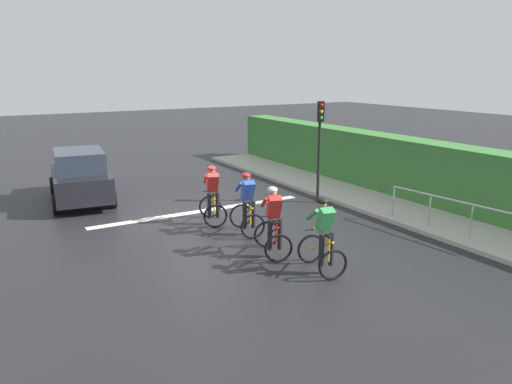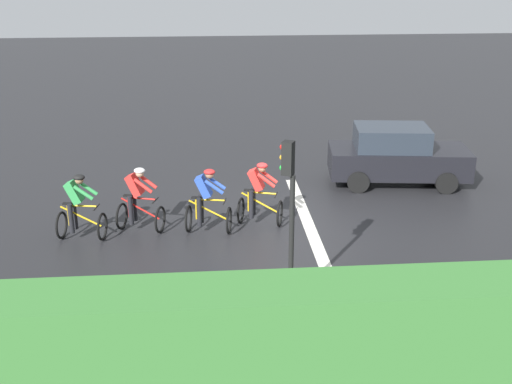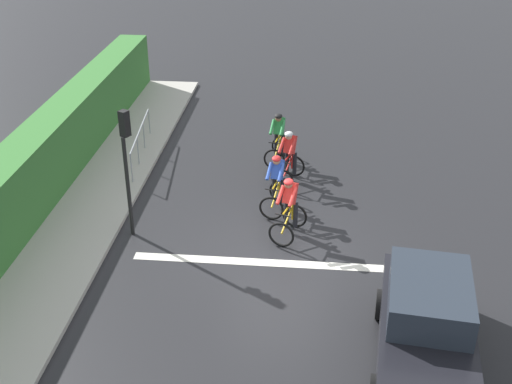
{
  "view_description": "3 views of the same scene",
  "coord_description": "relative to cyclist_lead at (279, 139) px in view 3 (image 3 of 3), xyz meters",
  "views": [
    {
      "loc": [
        5.94,
        13.03,
        4.29
      ],
      "look_at": [
        -0.88,
        1.44,
        0.92
      ],
      "focal_mm": 34.15,
      "sensor_mm": 36.0,
      "label": 1
    },
    {
      "loc": [
        -14.85,
        2.11,
        6.55
      ],
      "look_at": [
        -0.02,
        0.89,
        0.96
      ],
      "focal_mm": 44.76,
      "sensor_mm": 36.0,
      "label": 2
    },
    {
      "loc": [
        0.67,
        -13.33,
        8.75
      ],
      "look_at": [
        -0.68,
        1.18,
        1.03
      ],
      "focal_mm": 45.35,
      "sensor_mm": 36.0,
      "label": 3
    }
  ],
  "objects": [
    {
      "name": "ground_plane",
      "position": [
        0.34,
        -5.21,
        -0.8
      ],
      "size": [
        80.0,
        80.0,
        0.0
      ],
      "primitive_type": "plane",
      "color": "black"
    },
    {
      "name": "sidewalk_kerb",
      "position": [
        -5.25,
        -3.21,
        -0.74
      ],
      "size": [
        2.8,
        21.04,
        0.12
      ],
      "primitive_type": "cube",
      "color": "#ADA89E",
      "rests_on": "ground"
    },
    {
      "name": "stone_wall_low",
      "position": [
        -6.15,
        -3.21,
        -0.57
      ],
      "size": [
        0.44,
        21.04,
        0.46
      ],
      "primitive_type": "cube",
      "color": "gray",
      "rests_on": "ground"
    },
    {
      "name": "hedge_wall",
      "position": [
        -6.45,
        -3.21,
        0.23
      ],
      "size": [
        1.1,
        21.04,
        2.05
      ],
      "primitive_type": "cube",
      "color": "#387533",
      "rests_on": "ground"
    },
    {
      "name": "road_marking_stop_line",
      "position": [
        0.34,
        -5.68,
        -0.79
      ],
      "size": [
        7.0,
        0.3,
        0.01
      ],
      "primitive_type": "cube",
      "color": "silver",
      "rests_on": "ground"
    },
    {
      "name": "cyclist_lead",
      "position": [
        0.0,
        0.0,
        0.0
      ],
      "size": [
        0.86,
        1.18,
        1.66
      ],
      "color": "black",
      "rests_on": "ground"
    },
    {
      "name": "cyclist_second",
      "position": [
        0.39,
        -1.39,
        0.0
      ],
      "size": [
        0.96,
        1.23,
        1.66
      ],
      "color": "black",
      "rests_on": "ground"
    },
    {
      "name": "cyclist_mid",
      "position": [
        0.14,
        -3.08,
        0.0
      ],
      "size": [
        0.88,
        1.19,
        1.66
      ],
      "color": "black",
      "rests_on": "ground"
    },
    {
      "name": "cyclist_fourth",
      "position": [
        0.53,
        -4.4,
        0.0
      ],
      "size": [
        0.96,
        1.23,
        1.66
      ],
      "color": "black",
      "rests_on": "ground"
    },
    {
      "name": "car_black",
      "position": [
        3.31,
        -8.78,
        0.08
      ],
      "size": [
        2.24,
        4.27,
        1.76
      ],
      "color": "black",
      "rests_on": "ground"
    },
    {
      "name": "traffic_light_near_crossing",
      "position": [
        -3.44,
        -4.63,
        1.43
      ],
      "size": [
        0.27,
        0.29,
        3.34
      ],
      "color": "black",
      "rests_on": "ground"
    },
    {
      "name": "pedestrian_railing_kerbside",
      "position": [
        -4.35,
        -0.18,
        -0.0
      ],
      "size": [
        0.4,
        3.69,
        1.03
      ],
      "color": "#999EA3",
      "rests_on": "ground"
    }
  ]
}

